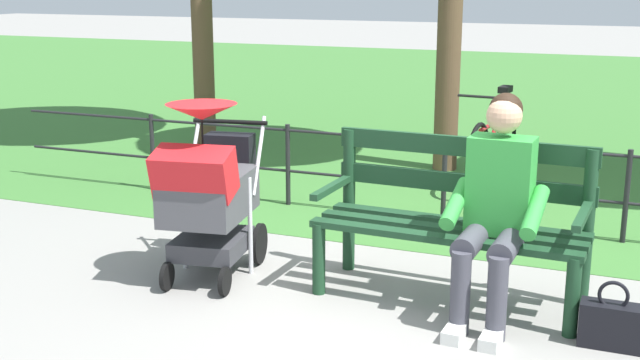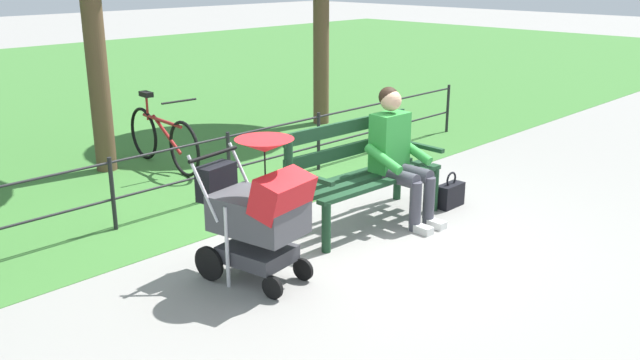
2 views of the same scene
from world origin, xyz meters
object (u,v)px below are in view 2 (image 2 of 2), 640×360
person_on_bench (398,152)px  stroller (259,209)px  bicycle (163,138)px  park_bench (360,168)px  handbag (450,195)px

person_on_bench → stroller: person_on_bench is taller
stroller → bicycle: stroller is taller
bicycle → person_on_bench: bearing=100.5°
park_bench → stroller: size_ratio=1.41×
park_bench → stroller: bearing=11.1°
park_bench → stroller: (1.51, 0.30, 0.07)m
park_bench → handbag: bearing=157.1°
handbag → bicycle: bicycle is taller
stroller → handbag: (-2.46, 0.10, -0.47)m
person_on_bench → stroller: size_ratio=1.11×
person_on_bench → handbag: 0.88m
park_bench → person_on_bench: (-0.28, 0.22, 0.15)m
park_bench → bicycle: park_bench is taller
handbag → bicycle: (1.24, -3.30, 0.24)m
park_bench → stroller: stroller is taller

